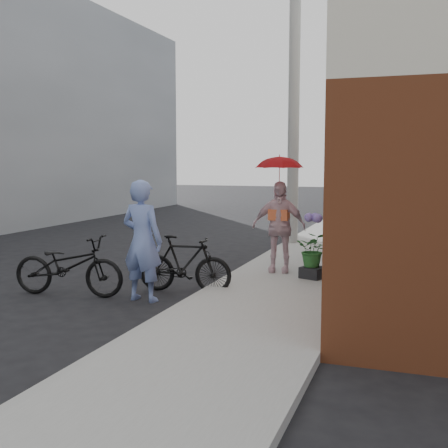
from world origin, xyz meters
The scene contains 11 objects.
ground centered at (0.00, 0.00, 0.00)m, with size 80.00×80.00×0.00m, color black.
sidewalk centered at (2.10, 2.00, 0.06)m, with size 2.20×24.00×0.12m, color #989892.
curb centered at (0.94, 2.00, 0.06)m, with size 0.12×24.00×0.12m, color #9E9E99.
utility_pole centered at (1.10, 6.00, 3.50)m, with size 0.28×0.28×7.00m, color #9E9E99.
officer centered at (0.12, -0.19, 0.94)m, with size 0.69×0.45×1.89m, color #7187C9.
bike_left centered at (-1.16, -0.30, 0.49)m, with size 0.65×1.87×0.98m, color black.
bike_right centered at (0.51, 0.54, 0.48)m, with size 0.45×1.59×0.95m, color black.
kimono_woman centered at (1.69, 2.19, 0.96)m, with size 0.99×0.41×1.68m, color silver.
parasol centered at (1.69, 2.19, 2.17)m, with size 0.84×0.84×0.74m, color red.
planter centered at (2.41, 1.82, 0.22)m, with size 0.37×0.37×0.20m, color black.
potted_plant centered at (2.41, 1.82, 0.63)m, with size 0.56×0.48×0.62m, color #255E27.
Camera 1 is at (4.17, -7.86, 2.16)m, focal length 45.00 mm.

